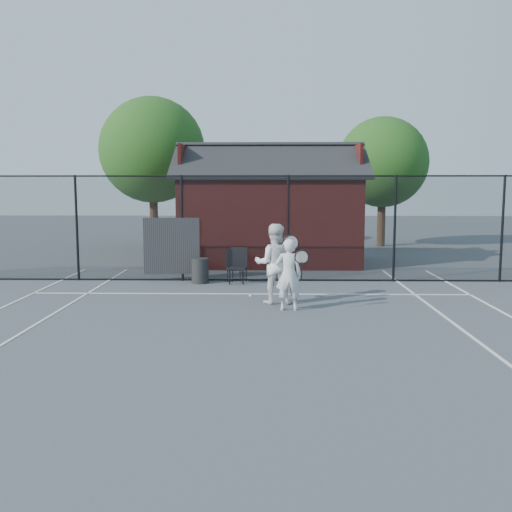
{
  "coord_description": "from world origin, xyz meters",
  "views": [
    {
      "loc": [
        0.43,
        -11.05,
        2.71
      ],
      "look_at": [
        0.16,
        1.91,
        1.1
      ],
      "focal_mm": 40.0,
      "sensor_mm": 36.0,
      "label": 1
    }
  ],
  "objects_px": {
    "player_back": "(274,264)",
    "waste_bin": "(200,271)",
    "chair_left": "(238,266)",
    "chair_right": "(235,267)",
    "clubhouse": "(270,217)",
    "player_front": "(289,275)"
  },
  "relations": [
    {
      "from": "player_back",
      "to": "waste_bin",
      "type": "height_order",
      "value": "player_back"
    },
    {
      "from": "player_back",
      "to": "chair_right",
      "type": "bearing_deg",
      "value": 111.53
    },
    {
      "from": "waste_bin",
      "to": "clubhouse",
      "type": "bearing_deg",
      "value": 66.06
    },
    {
      "from": "chair_left",
      "to": "chair_right",
      "type": "xyz_separation_m",
      "value": [
        -0.1,
        0.05,
        -0.03
      ]
    },
    {
      "from": "clubhouse",
      "to": "waste_bin",
      "type": "distance_m",
      "value": 4.98
    },
    {
      "from": "chair_left",
      "to": "clubhouse",
      "type": "bearing_deg",
      "value": 86.58
    },
    {
      "from": "player_back",
      "to": "waste_bin",
      "type": "bearing_deg",
      "value": 127.04
    },
    {
      "from": "player_back",
      "to": "player_front",
      "type": "bearing_deg",
      "value": -66.96
    },
    {
      "from": "player_front",
      "to": "chair_left",
      "type": "distance_m",
      "value": 3.62
    },
    {
      "from": "clubhouse",
      "to": "waste_bin",
      "type": "height_order",
      "value": "clubhouse"
    },
    {
      "from": "player_back",
      "to": "clubhouse",
      "type": "bearing_deg",
      "value": 90.63
    },
    {
      "from": "clubhouse",
      "to": "player_front",
      "type": "bearing_deg",
      "value": -87.16
    },
    {
      "from": "player_front",
      "to": "chair_left",
      "type": "height_order",
      "value": "player_front"
    },
    {
      "from": "clubhouse",
      "to": "chair_right",
      "type": "relative_size",
      "value": 7.21
    },
    {
      "from": "clubhouse",
      "to": "chair_right",
      "type": "bearing_deg",
      "value": -102.6
    },
    {
      "from": "player_back",
      "to": "chair_right",
      "type": "height_order",
      "value": "player_back"
    },
    {
      "from": "player_back",
      "to": "waste_bin",
      "type": "xyz_separation_m",
      "value": [
        -2.03,
        2.69,
        -0.58
      ]
    },
    {
      "from": "chair_right",
      "to": "waste_bin",
      "type": "distance_m",
      "value": 0.98
    },
    {
      "from": "player_front",
      "to": "player_back",
      "type": "xyz_separation_m",
      "value": [
        -0.31,
        0.73,
        0.14
      ]
    },
    {
      "from": "chair_right",
      "to": "player_front",
      "type": "bearing_deg",
      "value": -80.85
    },
    {
      "from": "clubhouse",
      "to": "chair_right",
      "type": "height_order",
      "value": "clubhouse"
    },
    {
      "from": "clubhouse",
      "to": "chair_left",
      "type": "distance_m",
      "value": 4.67
    }
  ]
}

